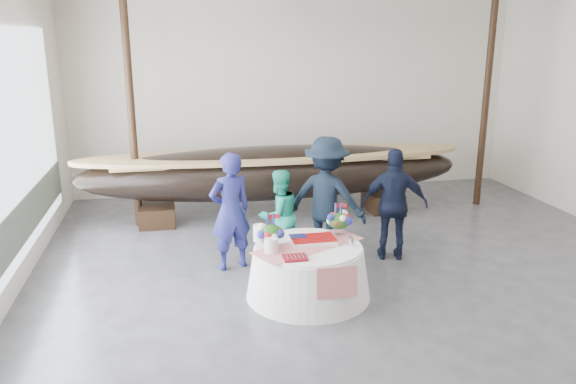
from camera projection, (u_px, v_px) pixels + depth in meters
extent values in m
cube|color=#3D3D42|center=(391.00, 302.00, 7.56)|extent=(10.00, 12.00, 0.01)
cube|color=silver|center=(297.00, 92.00, 12.62)|extent=(10.00, 0.02, 4.50)
cylinder|color=black|center=(131.00, 106.00, 10.07)|extent=(0.14, 0.14, 4.50)
cylinder|color=black|center=(486.00, 98.00, 11.40)|extent=(0.14, 0.14, 4.50)
cube|color=#596654|center=(9.00, 239.00, 7.32)|extent=(0.02, 7.00, 0.60)
cube|color=black|center=(157.00, 214.00, 10.69)|extent=(0.66, 0.85, 0.38)
cube|color=black|center=(383.00, 201.00, 11.55)|extent=(0.66, 0.85, 0.38)
ellipsoid|color=black|center=(274.00, 172.00, 10.93)|extent=(7.56, 1.51, 1.04)
cube|color=#9E7A4C|center=(274.00, 158.00, 10.85)|extent=(6.05, 0.99, 0.06)
cone|color=white|center=(308.00, 272.00, 7.67)|extent=(1.70, 1.70, 0.70)
cylinder|color=white|center=(308.00, 247.00, 7.58)|extent=(1.44, 1.44, 0.04)
cube|color=red|center=(308.00, 245.00, 7.57)|extent=(1.65, 1.20, 0.01)
cube|color=white|center=(313.00, 241.00, 7.65)|extent=(0.60, 0.40, 0.07)
cylinder|color=white|center=(271.00, 245.00, 7.30)|extent=(0.18, 0.18, 0.20)
cylinder|color=white|center=(260.00, 233.00, 7.73)|extent=(0.18, 0.18, 0.23)
cube|color=maroon|center=(295.00, 258.00, 7.12)|extent=(0.30, 0.24, 0.03)
cone|color=silver|center=(351.00, 242.00, 7.55)|extent=(0.09, 0.09, 0.12)
imported|color=navy|center=(230.00, 211.00, 8.46)|extent=(0.77, 0.62, 1.82)
imported|color=#23B593|center=(279.00, 215.00, 8.84)|extent=(0.88, 0.80, 1.47)
imported|color=black|center=(326.00, 198.00, 8.87)|extent=(1.47, 1.29, 1.97)
imported|color=black|center=(394.00, 205.00, 8.84)|extent=(1.13, 0.71, 1.80)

